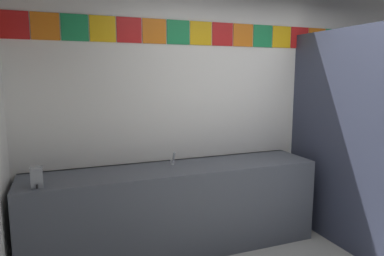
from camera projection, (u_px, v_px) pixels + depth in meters
The scene contains 6 objects.
wall_back at pixel (240, 104), 3.80m from camera, with size 4.59×0.09×2.75m.
vanity_counter at pixel (176, 208), 3.34m from camera, with size 2.78×0.59×0.83m.
faucet_center at pixel (173, 160), 3.35m from camera, with size 0.04×0.10×0.14m.
soap_dispenser at pixel (37, 177), 2.68m from camera, with size 0.09×0.09×0.16m.
stall_divider at pixel (379, 145), 3.15m from camera, with size 0.92×1.57×2.14m.
toilet at pixel (354, 195), 4.04m from camera, with size 0.39×0.49×0.74m.
Camera 1 is at (-1.85, -1.65, 1.70)m, focal length 32.30 mm.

